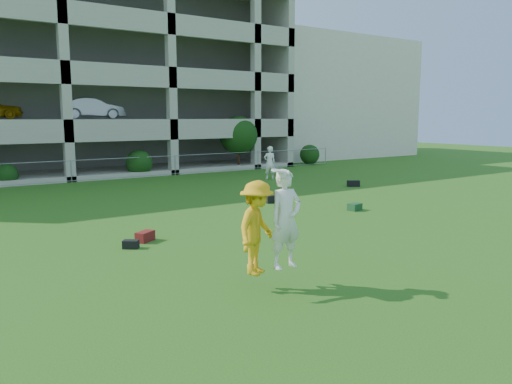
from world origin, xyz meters
TOP-DOWN VIEW (x-y plane):
  - ground at (0.00, 0.00)m, footprint 100.00×100.00m
  - stucco_building at (23.00, 28.00)m, footprint 16.00×14.00m
  - bystander_e at (9.47, 14.22)m, footprint 0.77×0.63m
  - bag_red_a at (-1.66, 4.80)m, footprint 0.63×0.54m
  - bag_black_b at (-2.26, 4.31)m, footprint 0.47×0.44m
  - bag_green_c at (6.54, 4.81)m, footprint 0.56×0.43m
  - crate_d at (4.89, 7.90)m, footprint 0.40×0.40m
  - bag_black_e at (11.12, 9.40)m, footprint 0.67×0.58m
  - frisbee_contest at (-1.17, -0.28)m, footprint 1.62×1.21m
  - parking_garage at (-0.00, 27.70)m, footprint 30.00×14.00m
  - fence at (0.00, 19.00)m, footprint 36.06×0.06m
  - shrub_row at (4.59, 19.70)m, footprint 34.38×2.52m

SIDE VIEW (x-z plane):
  - ground at x=0.00m, z-range 0.00..0.00m
  - bag_black_b at x=-2.26m, z-range 0.00..0.22m
  - bag_green_c at x=6.54m, z-range 0.00..0.26m
  - bag_red_a at x=-1.66m, z-range 0.00..0.28m
  - crate_d at x=4.89m, z-range 0.00..0.30m
  - bag_black_e at x=11.12m, z-range 0.00..0.30m
  - fence at x=0.00m, z-range 0.01..1.21m
  - bystander_e at x=9.47m, z-range 0.00..1.83m
  - frisbee_contest at x=-1.17m, z-range 0.27..2.37m
  - shrub_row at x=4.59m, z-range -0.24..3.26m
  - stucco_building at x=23.00m, z-range 0.00..10.00m
  - parking_garage at x=0.00m, z-range 0.01..12.01m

